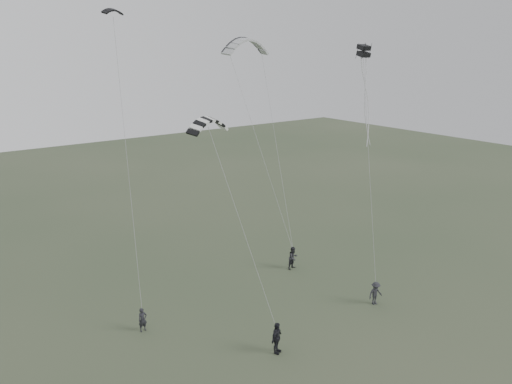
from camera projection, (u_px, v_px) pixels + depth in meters
ground at (297, 327)px, 30.79m from camera, size 140.00×140.00×0.00m
flyer_left at (143, 320)px, 30.15m from camera, size 0.56×0.38×1.50m
flyer_right at (293, 258)px, 38.72m from camera, size 0.96×0.80×1.79m
flyer_center at (277, 338)px, 27.91m from camera, size 1.19×0.90×1.88m
flyer_far at (375, 293)px, 33.29m from camera, size 1.12×0.75×1.61m
kite_dark_small at (113, 10)px, 30.69m from camera, size 1.50×0.96×0.58m
kite_pale_large at (246, 39)px, 40.31m from camera, size 4.58×1.80×1.93m
kite_striped at (208, 119)px, 28.78m from camera, size 3.09×1.82×1.30m
kite_box at (364, 51)px, 33.55m from camera, size 0.81×0.93×0.88m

